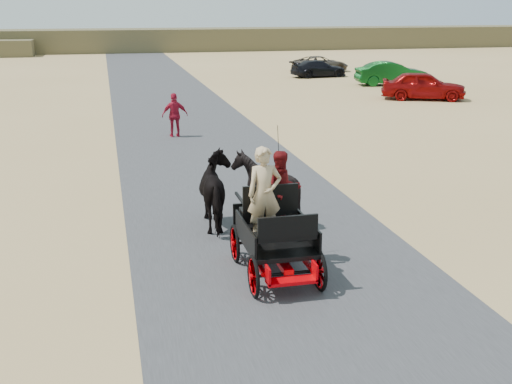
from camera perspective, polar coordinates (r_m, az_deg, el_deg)
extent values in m
plane|color=tan|center=(12.79, 2.65, -6.91)|extent=(140.00, 140.00, 0.00)
cube|color=#38383A|center=(12.79, 2.65, -6.89)|extent=(6.00, 140.00, 0.01)
cube|color=brown|center=(73.46, -10.91, 13.11)|extent=(140.00, 6.00, 2.40)
imported|color=black|center=(14.97, -3.27, 0.05)|extent=(0.91, 2.01, 1.70)
imported|color=black|center=(15.19, 0.82, 0.32)|extent=(1.37, 1.54, 1.70)
imported|color=tan|center=(12.05, 0.75, -0.17)|extent=(0.66, 0.43, 1.80)
imported|color=#660C0F|center=(12.72, 2.34, 0.18)|extent=(0.77, 0.60, 1.58)
imported|color=maroon|center=(25.48, -7.23, 6.80)|extent=(1.03, 0.46, 1.73)
imported|color=maroon|center=(36.62, 14.66, 9.15)|extent=(4.85, 3.39, 1.53)
imported|color=#0C4C19|center=(42.76, 11.95, 10.27)|extent=(4.71, 2.19, 1.49)
imported|color=black|center=(46.91, 5.58, 10.86)|extent=(4.21, 2.11, 1.17)
imported|color=brown|center=(50.70, 5.77, 11.27)|extent=(4.31, 2.05, 1.19)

